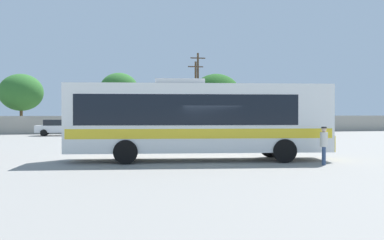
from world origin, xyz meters
TOP-DOWN VIEW (x-y plane):
  - ground_plane at (0.00, 10.00)m, footprint 300.00×300.00m
  - perimeter_wall at (0.00, 29.60)m, footprint 80.00×0.30m
  - coach_bus_white_yellow at (-0.43, 0.32)m, footprint 12.09×4.11m
  - attendant_by_bus_door at (4.41, -2.59)m, footprint 0.45×0.45m
  - parked_car_leftmost_white at (-8.18, 25.54)m, footprint 4.56×2.04m
  - parked_car_second_silver at (-1.68, 25.87)m, footprint 4.16×2.21m
  - parked_car_third_maroon at (4.03, 26.12)m, footprint 4.24×2.10m
  - utility_pole_near at (7.32, 33.04)m, footprint 1.80×0.24m
  - utility_pole_far at (6.88, 32.35)m, footprint 1.80×0.24m
  - roadside_tree_left at (-12.67, 32.53)m, footprint 4.75×4.75m
  - roadside_tree_midleft at (-1.89, 35.68)m, footprint 4.61×4.61m
  - roadside_tree_midright at (9.75, 33.62)m, footprint 5.91×5.91m
  - roadside_tree_right at (14.71, 35.84)m, footprint 3.66×3.66m

SIDE VIEW (x-z plane):
  - ground_plane at x=0.00m, z-range 0.00..0.00m
  - parked_car_second_silver at x=-1.68m, z-range 0.05..1.45m
  - parked_car_third_maroon at x=4.03m, z-range 0.05..1.51m
  - parked_car_leftmost_white at x=-8.18m, z-range 0.04..1.59m
  - attendant_by_bus_door at x=4.41m, z-range 0.11..1.72m
  - perimeter_wall at x=0.00m, z-range 0.00..1.88m
  - coach_bus_white_yellow at x=-0.43m, z-range 0.12..3.83m
  - utility_pole_far at x=6.88m, z-range 0.18..8.45m
  - roadside_tree_left at x=-12.67m, z-range 1.20..7.67m
  - roadside_tree_right at x=14.71m, z-range 1.43..7.44m
  - roadside_tree_midright at x=9.75m, z-range 0.97..7.95m
  - utility_pole_near at x=7.32m, z-range 0.19..9.56m
  - roadside_tree_midleft at x=-1.89m, z-range 1.56..8.62m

